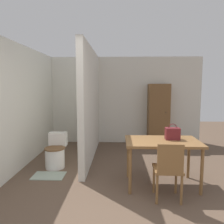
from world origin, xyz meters
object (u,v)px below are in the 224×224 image
(wooden_cabinet, at_px, (158,115))
(wooden_chair, at_px, (168,168))
(toilet, at_px, (56,153))
(dining_table, at_px, (162,145))
(handbag, at_px, (172,133))

(wooden_cabinet, bearing_deg, wooden_chair, -97.43)
(toilet, bearing_deg, wooden_chair, -32.72)
(dining_table, distance_m, handbag, 0.27)
(dining_table, xyz_separation_m, handbag, (0.18, 0.07, 0.19))
(wooden_chair, xyz_separation_m, toilet, (-2.02, 1.30, -0.20))
(toilet, height_order, wooden_cabinet, wooden_cabinet)
(wooden_chair, xyz_separation_m, wooden_cabinet, (0.40, 3.09, 0.38))
(dining_table, bearing_deg, wooden_cabinet, 81.28)
(dining_table, relative_size, wooden_chair, 1.38)
(wooden_chair, distance_m, wooden_cabinet, 3.14)
(toilet, distance_m, wooden_cabinet, 3.07)
(handbag, bearing_deg, wooden_cabinet, 85.06)
(wooden_chair, distance_m, toilet, 2.41)
(wooden_chair, bearing_deg, toilet, 148.98)
(wooden_cabinet, bearing_deg, toilet, -143.45)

